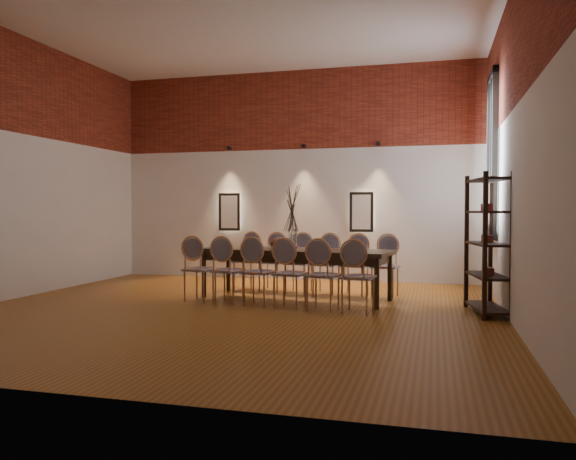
% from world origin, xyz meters
% --- Properties ---
extents(floor, '(7.00, 7.00, 0.02)m').
position_xyz_m(floor, '(0.00, 0.00, -0.01)').
color(floor, '#92541A').
rests_on(floor, ground).
extents(ceiling, '(7.00, 7.00, 0.02)m').
position_xyz_m(ceiling, '(0.00, 0.00, 4.01)').
color(ceiling, silver).
rests_on(ceiling, ground).
extents(wall_back, '(7.00, 0.10, 4.00)m').
position_xyz_m(wall_back, '(0.00, 3.55, 2.00)').
color(wall_back, silver).
rests_on(wall_back, ground).
extents(wall_front, '(7.00, 0.10, 4.00)m').
position_xyz_m(wall_front, '(0.00, -3.55, 2.00)').
color(wall_front, silver).
rests_on(wall_front, ground).
extents(wall_left, '(0.10, 7.00, 4.00)m').
position_xyz_m(wall_left, '(-3.55, 0.00, 2.00)').
color(wall_left, silver).
rests_on(wall_left, ground).
extents(wall_right, '(0.10, 7.00, 4.00)m').
position_xyz_m(wall_right, '(3.55, 0.00, 2.00)').
color(wall_right, silver).
rests_on(wall_right, ground).
extents(brick_band_back, '(7.00, 0.02, 1.50)m').
position_xyz_m(brick_band_back, '(0.00, 3.48, 3.25)').
color(brick_band_back, maroon).
rests_on(brick_band_back, ground).
extents(brick_band_left, '(0.02, 7.00, 1.50)m').
position_xyz_m(brick_band_left, '(-3.48, 0.00, 3.25)').
color(brick_band_left, maroon).
rests_on(brick_band_left, ground).
extents(brick_band_right, '(0.02, 7.00, 1.50)m').
position_xyz_m(brick_band_right, '(3.48, 0.00, 3.25)').
color(brick_band_right, maroon).
rests_on(brick_band_right, ground).
extents(niche_left, '(0.36, 0.06, 0.66)m').
position_xyz_m(niche_left, '(-1.30, 3.45, 1.30)').
color(niche_left, '#FFEAC6').
rests_on(niche_left, wall_back).
extents(niche_right, '(0.36, 0.06, 0.66)m').
position_xyz_m(niche_right, '(1.30, 3.45, 1.30)').
color(niche_right, '#FFEAC6').
rests_on(niche_right, wall_back).
extents(spot_fixture_left, '(0.08, 0.10, 0.08)m').
position_xyz_m(spot_fixture_left, '(-1.30, 3.42, 2.55)').
color(spot_fixture_left, black).
rests_on(spot_fixture_left, wall_back).
extents(spot_fixture_mid, '(0.08, 0.10, 0.08)m').
position_xyz_m(spot_fixture_mid, '(0.20, 3.42, 2.55)').
color(spot_fixture_mid, black).
rests_on(spot_fixture_mid, wall_back).
extents(spot_fixture_right, '(0.08, 0.10, 0.08)m').
position_xyz_m(spot_fixture_right, '(1.60, 3.42, 2.55)').
color(spot_fixture_right, black).
rests_on(spot_fixture_right, wall_back).
extents(window_glass, '(0.02, 0.78, 2.38)m').
position_xyz_m(window_glass, '(3.46, 2.00, 2.15)').
color(window_glass, silver).
rests_on(window_glass, wall_right).
extents(window_frame, '(0.08, 0.90, 2.50)m').
position_xyz_m(window_frame, '(3.44, 2.00, 2.15)').
color(window_frame, black).
rests_on(window_frame, wall_right).
extents(window_mullion, '(0.06, 0.06, 2.40)m').
position_xyz_m(window_mullion, '(3.44, 2.00, 2.15)').
color(window_mullion, black).
rests_on(window_mullion, wall_right).
extents(dining_table, '(2.97, 1.34, 0.75)m').
position_xyz_m(dining_table, '(0.59, 1.16, 0.38)').
color(dining_table, '#352312').
rests_on(dining_table, floor).
extents(chair_near_a, '(0.50, 0.50, 0.94)m').
position_xyz_m(chair_near_a, '(-0.70, 0.61, 0.47)').
color(chair_near_a, tan).
rests_on(chair_near_a, floor).
extents(chair_near_b, '(0.50, 0.50, 0.94)m').
position_xyz_m(chair_near_b, '(-0.23, 0.54, 0.47)').
color(chair_near_b, tan).
rests_on(chair_near_b, floor).
extents(chair_near_c, '(0.50, 0.50, 0.94)m').
position_xyz_m(chair_near_c, '(0.25, 0.47, 0.47)').
color(chair_near_c, tan).
rests_on(chair_near_c, floor).
extents(chair_near_d, '(0.50, 0.50, 0.94)m').
position_xyz_m(chair_near_d, '(0.72, 0.39, 0.47)').
color(chair_near_d, tan).
rests_on(chair_near_d, floor).
extents(chair_near_e, '(0.50, 0.50, 0.94)m').
position_xyz_m(chair_near_e, '(1.19, 0.32, 0.47)').
color(chair_near_e, tan).
rests_on(chair_near_e, floor).
extents(chair_near_f, '(0.50, 0.50, 0.94)m').
position_xyz_m(chair_near_f, '(1.66, 0.25, 0.47)').
color(chair_near_f, tan).
rests_on(chair_near_f, floor).
extents(chair_far_a, '(0.50, 0.50, 0.94)m').
position_xyz_m(chair_far_a, '(-0.48, 2.07, 0.47)').
color(chair_far_a, tan).
rests_on(chair_far_a, floor).
extents(chair_far_b, '(0.50, 0.50, 0.94)m').
position_xyz_m(chair_far_b, '(-0.01, 2.00, 0.47)').
color(chair_far_b, tan).
rests_on(chair_far_b, floor).
extents(chair_far_c, '(0.50, 0.50, 0.94)m').
position_xyz_m(chair_far_c, '(0.47, 1.93, 0.47)').
color(chair_far_c, tan).
rests_on(chair_far_c, floor).
extents(chair_far_d, '(0.50, 0.50, 0.94)m').
position_xyz_m(chair_far_d, '(0.94, 1.86, 0.47)').
color(chair_far_d, tan).
rests_on(chair_far_d, floor).
extents(chair_far_e, '(0.50, 0.50, 0.94)m').
position_xyz_m(chair_far_e, '(1.41, 1.79, 0.47)').
color(chair_far_e, tan).
rests_on(chair_far_e, floor).
extents(chair_far_f, '(0.50, 0.50, 0.94)m').
position_xyz_m(chair_far_f, '(1.88, 1.71, 0.47)').
color(chair_far_f, tan).
rests_on(chair_far_f, floor).
extents(vase, '(0.14, 0.14, 0.30)m').
position_xyz_m(vase, '(0.55, 1.17, 0.90)').
color(vase, silver).
rests_on(vase, dining_table).
extents(dried_branches, '(0.50, 0.50, 0.70)m').
position_xyz_m(dried_branches, '(0.55, 1.17, 1.35)').
color(dried_branches, '#45352C').
rests_on(dried_branches, vase).
extents(bowl, '(0.24, 0.24, 0.18)m').
position_xyz_m(bowl, '(0.33, 1.15, 0.84)').
color(bowl, brown).
rests_on(bowl, dining_table).
extents(book, '(0.28, 0.22, 0.03)m').
position_xyz_m(book, '(0.43, 1.38, 0.77)').
color(book, '#85174A').
rests_on(book, dining_table).
extents(shelving_rack, '(0.55, 1.05, 1.80)m').
position_xyz_m(shelving_rack, '(3.28, 0.63, 0.90)').
color(shelving_rack, black).
rests_on(shelving_rack, floor).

